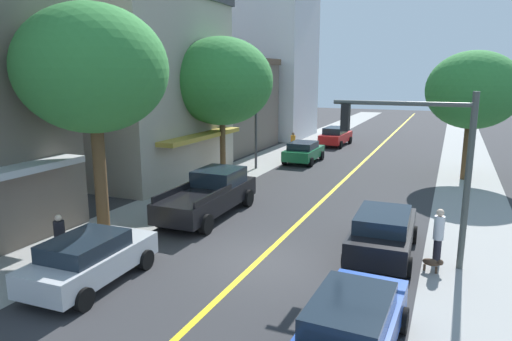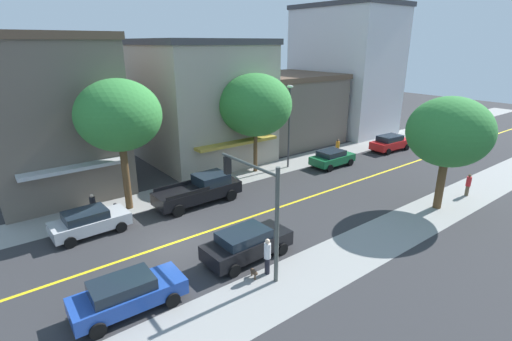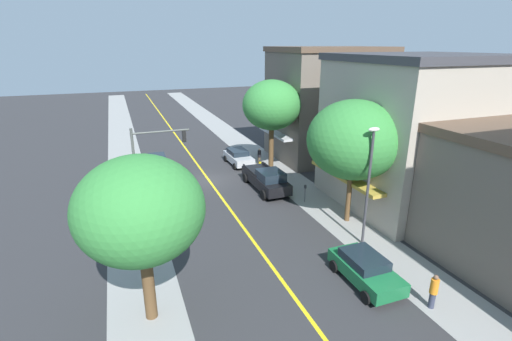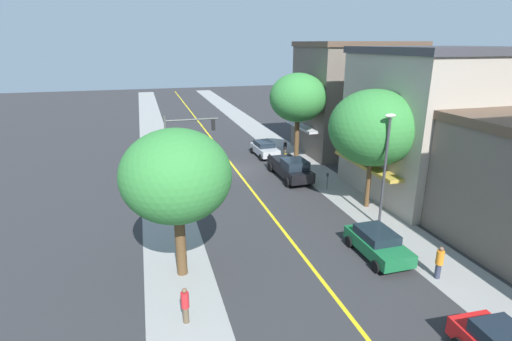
{
  "view_description": "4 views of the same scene",
  "coord_description": "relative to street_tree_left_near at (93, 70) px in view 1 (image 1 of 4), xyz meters",
  "views": [
    {
      "loc": [
        5.51,
        -12.95,
        6.06
      ],
      "look_at": [
        -2.25,
        5.06,
        1.9
      ],
      "focal_mm": 31.9,
      "sensor_mm": 36.0,
      "label": 1
    },
    {
      "loc": [
        17.37,
        -7.83,
        10.52
      ],
      "look_at": [
        -2.63,
        7.66,
        1.89
      ],
      "focal_mm": 26.49,
      "sensor_mm": 36.0,
      "label": 2
    },
    {
      "loc": [
        6.89,
        30.1,
        11.45
      ],
      "look_at": [
        -2.61,
        4.89,
        2.18
      ],
      "focal_mm": 25.95,
      "sensor_mm": 36.0,
      "label": 3
    },
    {
      "loc": [
        7.7,
        33.5,
        11.06
      ],
      "look_at": [
        -0.11,
        6.42,
        1.87
      ],
      "focal_mm": 27.59,
      "sensor_mm": 36.0,
      "label": 4
    }
  ],
  "objects": [
    {
      "name": "silver_sedan_left_curb",
      "position": [
        2.22,
        -3.07,
        -5.43
      ],
      "size": [
        2.18,
        4.27,
        1.49
      ],
      "rotation": [
        0.0,
        0.0,
        1.61
      ],
      "color": "#B7BABF",
      "rests_on": "ground"
    },
    {
      "name": "pedestrian_white_shirt",
      "position": [
        11.51,
        2.48,
        -5.21
      ],
      "size": [
        0.33,
        0.33,
        1.86
      ],
      "rotation": [
        0.0,
        0.0,
        3.93
      ],
      "color": "black",
      "rests_on": "ground"
    },
    {
      "name": "small_dog",
      "position": [
        11.41,
        1.74,
        -5.9
      ],
      "size": [
        0.64,
        0.34,
        0.48
      ],
      "rotation": [
        0.0,
        0.0,
        6.05
      ],
      "color": "#4C3828",
      "rests_on": "ground"
    },
    {
      "name": "black_pickup_truck",
      "position": [
        2.19,
        4.22,
        -5.27
      ],
      "size": [
        2.37,
        6.05,
        1.9
      ],
      "rotation": [
        0.0,
        0.0,
        1.59
      ],
      "color": "black",
      "rests_on": "ground"
    },
    {
      "name": "parking_meter",
      "position": [
        0.37,
        7.54,
        -5.31
      ],
      "size": [
        0.12,
        0.18,
        1.37
      ],
      "color": "#4C4C51",
      "rests_on": "ground"
    },
    {
      "name": "pedestrian_red_shirt",
      "position": [
        12.82,
        20.04,
        -5.35
      ],
      "size": [
        0.34,
        0.34,
        1.64
      ],
      "rotation": [
        0.0,
        0.0,
        3.04
      ],
      "color": "brown",
      "rests_on": "ground"
    },
    {
      "name": "green_sedan_left_curb",
      "position": [
        2.25,
        17.53,
        -5.44
      ],
      "size": [
        2.1,
        4.13,
        1.46
      ],
      "rotation": [
        0.0,
        0.0,
        1.57
      ],
      "color": "#196638",
      "rests_on": "ground"
    },
    {
      "name": "traffic_light_mast",
      "position": [
        10.83,
        2.43,
        -2.48
      ],
      "size": [
        4.35,
        0.32,
        5.57
      ],
      "rotation": [
        0.0,
        0.0,
        3.14
      ],
      "color": "#474C47",
      "rests_on": "ground"
    },
    {
      "name": "street_tree_left_far",
      "position": [
        12.58,
        16.31,
        -1.05
      ],
      "size": [
        5.19,
        5.19,
        7.4
      ],
      "color": "brown",
      "rests_on": "ground"
    },
    {
      "name": "street_tree_left_near",
      "position": [
        0.0,
        0.0,
        0.0
      ],
      "size": [
        5.25,
        5.25,
        8.48
      ],
      "color": "brown",
      "rests_on": "ground"
    },
    {
      "name": "red_sedan_left_curb",
      "position": [
        2.45,
        26.1,
        -5.38
      ],
      "size": [
        2.16,
        4.68,
        1.6
      ],
      "rotation": [
        0.0,
        0.0,
        1.52
      ],
      "color": "red",
      "rests_on": "ground"
    },
    {
      "name": "street_tree_right_corner",
      "position": [
        -0.87,
        11.32,
        -0.55
      ],
      "size": [
        5.97,
        5.97,
        8.21
      ],
      "color": "brown",
      "rests_on": "ground"
    },
    {
      "name": "pedestrian_black_shirt",
      "position": [
        0.28,
        -2.32,
        -5.34
      ],
      "size": [
        0.35,
        0.35,
        1.66
      ],
      "rotation": [
        0.0,
        0.0,
        0.23
      ],
      "color": "brown",
      "rests_on": "ground"
    },
    {
      "name": "street_lamp",
      "position": [
        0.01,
        14.29,
        -1.86
      ],
      "size": [
        0.7,
        0.36,
        7.15
      ],
      "color": "#38383D",
      "rests_on": "ground"
    },
    {
      "name": "pedestrian_orange_shirt",
      "position": [
        0.56,
        20.22,
        -5.31
      ],
      "size": [
        0.37,
        0.37,
        1.72
      ],
      "rotation": [
        0.0,
        0.0,
        3.2
      ],
      "color": "#33384C",
      "rests_on": "ground"
    },
    {
      "name": "fire_hydrant",
      "position": [
        0.67,
        -1.11,
        -5.78
      ],
      "size": [
        0.44,
        0.24,
        0.88
      ],
      "color": "yellow",
      "rests_on": "ground"
    },
    {
      "name": "black_sedan_right_curb",
      "position": [
        9.77,
        2.55,
        -5.38
      ],
      "size": [
        2.2,
        4.74,
        1.58
      ],
      "rotation": [
        0.0,
        0.0,
        1.6
      ],
      "color": "black",
      "rests_on": "ground"
    },
    {
      "name": "sidewalk_right",
      "position": [
        12.77,
        0.37,
        -6.21
      ],
      "size": [
        3.37,
        126.0,
        0.01
      ],
      "primitive_type": "cube",
      "color": "gray",
      "rests_on": "ground"
    },
    {
      "name": "tan_rowhouse",
      "position": [
        -7.28,
        29.83,
        1.15
      ],
      "size": [
        12.1,
        8.16,
        14.69
      ],
      "rotation": [
        0.0,
        0.0,
        -1.57
      ],
      "color": "silver",
      "rests_on": "ground"
    },
    {
      "name": "road_centerline_stripe",
      "position": [
        6.09,
        0.37,
        -6.21
      ],
      "size": [
        0.2,
        126.0,
        0.0
      ],
      "primitive_type": "cube",
      "color": "yellow",
      "rests_on": "ground"
    },
    {
      "name": "corner_shop_building",
      "position": [
        -7.28,
        20.13,
        -2.53
      ],
      "size": [
        9.73,
        10.65,
        7.34
      ],
      "rotation": [
        0.0,
        0.0,
        -1.57
      ],
      "color": "#665B51",
      "rests_on": "ground"
    },
    {
      "name": "blue_sedan_right_curb",
      "position": [
        10.0,
        -3.68,
        -5.43
      ],
      "size": [
        2.09,
        4.59,
        1.49
      ],
      "rotation": [
        0.0,
        0.0,
        1.54
      ],
      "color": "#1E429E",
      "rests_on": "ground"
    },
    {
      "name": "ground_plane",
      "position": [
        6.09,
        0.37,
        -6.21
      ],
      "size": [
        140.0,
        140.0,
        0.0
      ],
      "primitive_type": "plane",
      "color": "#2D2D30"
    },
    {
      "name": "pale_office_building",
      "position": [
        -7.27,
        9.9,
        -0.81
      ],
      "size": [
        11.87,
        10.33,
        10.8
      ],
      "rotation": [
        0.0,
        0.0,
        -1.57
      ],
      "color": "#A39989",
      "rests_on": "ground"
    },
    {
      "name": "sidewalk_left",
      "position": [
        -0.58,
        0.37,
        -6.21
      ],
      "size": [
        3.37,
        126.0,
        0.01
      ],
      "primitive_type": "cube",
      "color": "gray",
      "rests_on": "ground"
    }
  ]
}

